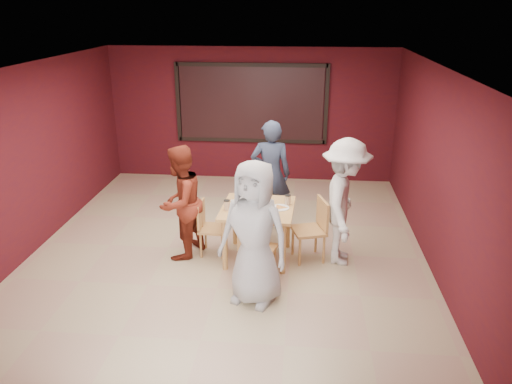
# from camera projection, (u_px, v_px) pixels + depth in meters

# --- Properties ---
(floor) EXTENTS (7.00, 7.00, 0.00)m
(floor) POSITION_uv_depth(u_px,v_px,m) (229.00, 250.00, 7.79)
(floor) COLOR tan
(floor) RESTS_ON ground
(window_blinds) EXTENTS (3.00, 0.02, 1.50)m
(window_blinds) POSITION_uv_depth(u_px,v_px,m) (251.00, 104.00, 10.41)
(window_blinds) COLOR black
(dining_table) EXTENTS (1.09, 1.09, 0.98)m
(dining_table) POSITION_uv_depth(u_px,v_px,m) (258.00, 214.00, 7.32)
(dining_table) COLOR tan
(dining_table) RESTS_ON floor
(chair_front) EXTENTS (0.55, 0.55, 0.92)m
(chair_front) POSITION_uv_depth(u_px,v_px,m) (256.00, 247.00, 6.75)
(chair_front) COLOR tan
(chair_front) RESTS_ON floor
(chair_back) EXTENTS (0.46, 0.46, 0.85)m
(chair_back) POSITION_uv_depth(u_px,v_px,m) (258.00, 210.00, 8.07)
(chair_back) COLOR tan
(chair_back) RESTS_ON floor
(chair_left) EXTENTS (0.42, 0.42, 0.84)m
(chair_left) POSITION_uv_depth(u_px,v_px,m) (209.00, 225.00, 7.54)
(chair_left) COLOR tan
(chair_left) RESTS_ON floor
(chair_right) EXTENTS (0.57, 0.57, 0.94)m
(chair_right) POSITION_uv_depth(u_px,v_px,m) (314.00, 226.00, 7.36)
(chair_right) COLOR tan
(chair_right) RESTS_ON floor
(diner_front) EXTENTS (1.07, 0.88, 1.89)m
(diner_front) POSITION_uv_depth(u_px,v_px,m) (254.00, 233.00, 6.18)
(diner_front) COLOR #B0B0B0
(diner_front) RESTS_ON floor
(diner_back) EXTENTS (0.70, 0.48, 1.85)m
(diner_back) POSITION_uv_depth(u_px,v_px,m) (271.00, 174.00, 8.37)
(diner_back) COLOR #2D3851
(diner_back) RESTS_ON floor
(diner_left) EXTENTS (0.92, 1.02, 1.72)m
(diner_left) POSITION_uv_depth(u_px,v_px,m) (180.00, 203.00, 7.35)
(diner_left) COLOR maroon
(diner_left) RESTS_ON floor
(diner_right) EXTENTS (0.82, 1.28, 1.87)m
(diner_right) POSITION_uv_depth(u_px,v_px,m) (345.00, 202.00, 7.16)
(diner_right) COLOR silver
(diner_right) RESTS_ON floor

